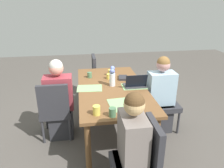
# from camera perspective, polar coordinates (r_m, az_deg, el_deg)

# --- Properties ---
(ground_plane) EXTENTS (10.00, 10.00, 0.00)m
(ground_plane) POSITION_cam_1_polar(r_m,az_deg,el_deg) (3.55, -0.00, -12.00)
(ground_plane) COLOR #4C4742
(dining_table) EXTENTS (1.86, 0.98, 0.75)m
(dining_table) POSITION_cam_1_polar(r_m,az_deg,el_deg) (3.22, -0.00, -2.13)
(dining_table) COLOR brown
(dining_table) RESTS_ON ground_plane
(chair_far_left_near) EXTENTS (0.44, 0.44, 0.90)m
(chair_far_left_near) POSITION_cam_1_polar(r_m,az_deg,el_deg) (3.52, 13.05, -3.56)
(chair_far_left_near) COLOR #2D2D33
(chair_far_left_near) RESTS_ON ground_plane
(person_far_left_near) EXTENTS (0.36, 0.40, 1.19)m
(person_far_left_near) POSITION_cam_1_polar(r_m,az_deg,el_deg) (3.42, 12.59, -3.76)
(person_far_left_near) COLOR #2D2D33
(person_far_left_near) RESTS_ON ground_plane
(chair_head_right_left_mid) EXTENTS (0.44, 0.44, 0.90)m
(chair_head_right_left_mid) POSITION_cam_1_polar(r_m,az_deg,el_deg) (2.28, 7.63, -18.91)
(chair_head_right_left_mid) COLOR #2D2D33
(chair_head_right_left_mid) RESTS_ON ground_plane
(person_head_right_left_mid) EXTENTS (0.40, 0.36, 1.19)m
(person_head_right_left_mid) POSITION_cam_1_polar(r_m,az_deg,el_deg) (2.29, 5.35, -17.68)
(person_head_right_left_mid) COLOR #2D2D33
(person_head_right_left_mid) RESTS_ON ground_plane
(chair_near_left_far) EXTENTS (0.44, 0.44, 0.90)m
(chair_near_left_far) POSITION_cam_1_polar(r_m,az_deg,el_deg) (3.23, -14.74, -6.11)
(chair_near_left_far) COLOR #2D2D33
(chair_near_left_far) RESTS_ON ground_plane
(person_near_left_far) EXTENTS (0.36, 0.40, 1.19)m
(person_near_left_far) POSITION_cam_1_polar(r_m,az_deg,el_deg) (3.28, -13.63, -5.03)
(person_near_left_far) COLOR #2D2D33
(person_near_left_far) RESTS_ON ground_plane
(chair_head_left_right_near) EXTENTS (0.44, 0.44, 0.90)m
(chair_head_left_right_near) POSITION_cam_1_polar(r_m,az_deg,el_deg) (4.43, -3.22, 2.42)
(chair_head_left_right_near) COLOR #2D2D33
(chair_head_left_right_near) RESTS_ON ground_plane
(flower_vase) EXTENTS (0.10, 0.09, 0.30)m
(flower_vase) POSITION_cam_1_polar(r_m,az_deg,el_deg) (3.18, 0.07, 2.19)
(flower_vase) COLOR silver
(flower_vase) RESTS_ON dining_table
(placemat_far_left_near) EXTENTS (0.27, 0.36, 0.00)m
(placemat_far_left_near) POSITION_cam_1_polar(r_m,az_deg,el_deg) (3.23, 5.86, -0.60)
(placemat_far_left_near) COLOR #7FAD70
(placemat_far_left_near) RESTS_ON dining_table
(placemat_head_right_left_mid) EXTENTS (0.38, 0.29, 0.00)m
(placemat_head_right_left_mid) POSITION_cam_1_polar(r_m,az_deg,el_deg) (2.68, 2.05, -5.46)
(placemat_head_right_left_mid) COLOR #7FAD70
(placemat_head_right_left_mid) RESTS_ON dining_table
(placemat_near_left_far) EXTENTS (0.29, 0.38, 0.00)m
(placemat_near_left_far) POSITION_cam_1_polar(r_m,az_deg,el_deg) (3.17, -5.94, -1.10)
(placemat_near_left_far) COLOR #7FAD70
(placemat_near_left_far) RESTS_ON dining_table
(laptop_far_left_near) EXTENTS (0.22, 0.32, 0.21)m
(laptop_far_left_near) POSITION_cam_1_polar(r_m,az_deg,el_deg) (3.20, 6.13, -0.06)
(laptop_far_left_near) COLOR #38383D
(laptop_far_left_near) RESTS_ON dining_table
(coffee_mug_near_left) EXTENTS (0.08, 0.08, 0.10)m
(coffee_mug_near_left) POSITION_cam_1_polar(r_m,az_deg,el_deg) (2.41, 0.11, -7.45)
(coffee_mug_near_left) COLOR #47704C
(coffee_mug_near_left) RESTS_ON dining_table
(coffee_mug_near_right) EXTENTS (0.08, 0.08, 0.10)m
(coffee_mug_near_right) POSITION_cam_1_polar(r_m,az_deg,el_deg) (3.65, -0.47, 3.03)
(coffee_mug_near_right) COLOR #DBC64C
(coffee_mug_near_right) RESTS_ON dining_table
(coffee_mug_centre_left) EXTENTS (0.07, 0.07, 0.08)m
(coffee_mug_centre_left) POSITION_cam_1_polar(r_m,az_deg,el_deg) (3.50, -0.95, 2.01)
(coffee_mug_centre_left) COLOR #DBC64C
(coffee_mug_centre_left) RESTS_ON dining_table
(coffee_mug_centre_right) EXTENTS (0.09, 0.09, 0.11)m
(coffee_mug_centre_right) POSITION_cam_1_polar(r_m,az_deg,el_deg) (2.45, -4.10, -6.93)
(coffee_mug_centre_right) COLOR #DBC64C
(coffee_mug_centre_right) RESTS_ON dining_table
(coffee_mug_far_left) EXTENTS (0.08, 0.08, 0.09)m
(coffee_mug_far_left) POSITION_cam_1_polar(r_m,az_deg,el_deg) (3.57, -5.94, 2.38)
(coffee_mug_far_left) COLOR #47704C
(coffee_mug_far_left) RESTS_ON dining_table
(book_red_cover) EXTENTS (0.22, 0.17, 0.03)m
(book_red_cover) POSITION_cam_1_polar(r_m,az_deg,el_deg) (3.52, 2.90, 1.67)
(book_red_cover) COLOR #28282D
(book_red_cover) RESTS_ON dining_table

